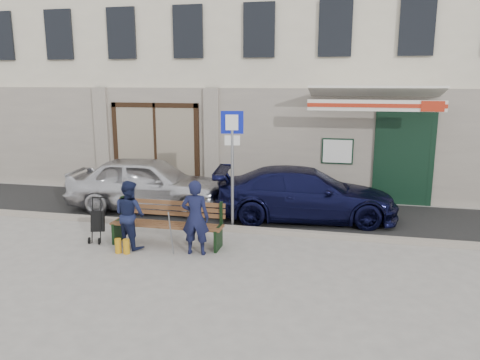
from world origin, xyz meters
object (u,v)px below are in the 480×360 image
(parking_sign, at_px, (232,151))
(man, at_px, (195,218))
(stroller, at_px, (98,222))
(car_silver, at_px, (148,183))
(woman, at_px, (130,214))
(bench, at_px, (165,224))
(car_navy, at_px, (306,194))

(parking_sign, distance_m, man, 2.09)
(parking_sign, relative_size, stroller, 2.87)
(car_silver, xyz_separation_m, woman, (0.82, -2.81, -0.01))
(bench, bearing_deg, man, -24.79)
(parking_sign, height_order, man, parking_sign)
(stroller, bearing_deg, car_silver, 72.78)
(car_navy, height_order, parking_sign, parking_sign)
(car_silver, bearing_deg, man, -146.86)
(car_navy, xyz_separation_m, stroller, (-4.23, -2.63, -0.23))
(car_silver, relative_size, parking_sign, 1.54)
(car_silver, relative_size, woman, 2.98)
(man, xyz_separation_m, stroller, (-2.30, 0.26, -0.34))
(bench, bearing_deg, car_silver, 120.22)
(car_navy, bearing_deg, bench, 125.73)
(car_silver, bearing_deg, parking_sign, -118.59)
(man, distance_m, woman, 1.45)
(woman, bearing_deg, car_navy, -115.55)
(car_silver, relative_size, bench, 1.77)
(parking_sign, xyz_separation_m, man, (-0.33, -1.75, -1.09))
(man, height_order, woman, man)
(man, xyz_separation_m, woman, (-1.45, 0.08, -0.05))
(car_navy, xyz_separation_m, parking_sign, (-1.60, -1.13, 1.20))
(car_navy, height_order, bench, car_navy)
(car_navy, bearing_deg, car_silver, 82.98)
(parking_sign, xyz_separation_m, woman, (-1.78, -1.67, -1.14))
(car_navy, relative_size, parking_sign, 1.63)
(bench, height_order, woman, woman)
(parking_sign, distance_m, bench, 2.27)
(car_silver, xyz_separation_m, car_navy, (4.20, -0.01, -0.07))
(car_silver, height_order, parking_sign, parking_sign)
(bench, bearing_deg, woman, -156.39)
(car_navy, height_order, woman, woman)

